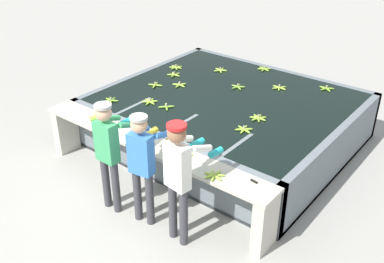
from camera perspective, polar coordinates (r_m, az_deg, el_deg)
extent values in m
plane|color=#A3A099|center=(6.77, -6.58, -8.40)|extent=(80.00, 80.00, 0.00)
cube|color=slate|center=(8.21, 4.39, -0.81)|extent=(4.11, 3.59, 0.06)
cube|color=slate|center=(6.83, -3.79, -3.55)|extent=(4.11, 0.12, 0.85)
cube|color=slate|center=(9.38, 10.53, 5.42)|extent=(4.11, 0.12, 0.85)
cube|color=slate|center=(9.17, -5.88, 5.19)|extent=(0.12, 3.59, 0.85)
cube|color=slate|center=(7.25, 17.61, -2.89)|extent=(0.12, 3.59, 0.85)
cube|color=black|center=(8.01, 4.50, 1.83)|extent=(3.87, 3.35, 0.79)
cube|color=slate|center=(7.74, -7.21, 0.43)|extent=(0.06, 0.80, 0.85)
cube|color=slate|center=(7.12, -1.33, -2.01)|extent=(0.06, 0.80, 0.85)
cube|color=slate|center=(6.61, 5.58, -4.84)|extent=(0.06, 0.80, 0.85)
cube|color=#B7B2A3|center=(6.45, -5.59, -1.59)|extent=(4.11, 0.45, 0.05)
cube|color=#B7B2A3|center=(7.98, -15.71, 0.24)|extent=(0.16, 0.41, 0.80)
cube|color=#B7B2A3|center=(5.74, 9.26, -11.44)|extent=(0.16, 0.41, 0.80)
cylinder|color=#38383D|center=(6.48, -10.85, -6.31)|extent=(0.11, 0.11, 0.81)
cylinder|color=#38383D|center=(6.35, -9.64, -6.98)|extent=(0.11, 0.11, 0.81)
cube|color=#38995B|center=(6.04, -10.81, -1.29)|extent=(0.32, 0.17, 0.57)
sphere|color=tan|center=(5.85, -11.19, 2.33)|extent=(0.22, 0.22, 0.22)
cylinder|color=#9E9E99|center=(5.80, -11.28, 3.20)|extent=(0.23, 0.23, 0.04)
cylinder|color=#38995B|center=(6.20, -10.26, 1.69)|extent=(0.08, 0.31, 0.18)
cylinder|color=#1EA3AD|center=(6.42, -8.49, 1.18)|extent=(0.08, 0.20, 0.08)
cylinder|color=#38995B|center=(5.98, -8.20, 0.83)|extent=(0.08, 0.31, 0.18)
cylinder|color=#1EA3AD|center=(6.21, -6.45, 0.34)|extent=(0.08, 0.20, 0.08)
cylinder|color=#38383D|center=(6.18, -6.93, -7.98)|extent=(0.11, 0.11, 0.79)
cylinder|color=#38383D|center=(6.08, -5.38, -8.55)|extent=(0.11, 0.11, 0.79)
cube|color=blue|center=(5.75, -6.51, -2.85)|extent=(0.34, 0.22, 0.56)
sphere|color=tan|center=(5.54, -6.75, 0.84)|extent=(0.22, 0.22, 0.22)
cylinder|color=#9E9E99|center=(5.49, -6.81, 1.74)|extent=(0.23, 0.23, 0.04)
cylinder|color=blue|center=(5.90, -6.51, 0.28)|extent=(0.13, 0.32, 0.18)
cylinder|color=gold|center=(6.16, -5.10, -0.10)|extent=(0.12, 0.21, 0.08)
cylinder|color=blue|center=(5.74, -3.89, -0.46)|extent=(0.13, 0.32, 0.18)
cylinder|color=gold|center=(6.01, -2.56, -0.81)|extent=(0.12, 0.21, 0.08)
cylinder|color=#38383D|center=(5.84, -2.45, -9.95)|extent=(0.11, 0.11, 0.84)
cylinder|color=#38383D|center=(5.73, -1.07, -10.85)|extent=(0.11, 0.11, 0.84)
cube|color=white|center=(5.36, -1.88, -4.43)|extent=(0.34, 0.21, 0.60)
sphere|color=#896042|center=(5.13, -1.96, -0.30)|extent=(0.23, 0.23, 0.23)
cylinder|color=red|center=(5.08, -1.98, 0.72)|extent=(0.24, 0.24, 0.04)
cylinder|color=white|center=(5.49, -1.15, -0.92)|extent=(0.12, 0.32, 0.18)
cylinder|color=#1EA3AD|center=(5.73, 0.68, -1.48)|extent=(0.11, 0.21, 0.08)
cylinder|color=white|center=(5.30, 1.25, -2.14)|extent=(0.12, 0.32, 0.18)
cylinder|color=#1EA3AD|center=(5.54, 3.03, -2.67)|extent=(0.11, 0.21, 0.08)
ellipsoid|color=#9EC642|center=(8.23, -1.32, 5.85)|extent=(0.17, 0.06, 0.04)
ellipsoid|color=#9EC642|center=(8.29, -1.23, 6.02)|extent=(0.11, 0.17, 0.04)
ellipsoid|color=#9EC642|center=(8.32, -1.61, 6.10)|extent=(0.15, 0.15, 0.04)
ellipsoid|color=#9EC642|center=(8.28, -1.95, 5.99)|extent=(0.17, 0.11, 0.04)
ellipsoid|color=#9EC642|center=(8.22, -1.77, 5.83)|extent=(0.06, 0.17, 0.04)
cylinder|color=tan|center=(8.25, -1.58, 6.18)|extent=(0.03, 0.03, 0.04)
ellipsoid|color=#8CB738|center=(8.29, -5.05, 5.93)|extent=(0.17, 0.10, 0.04)
ellipsoid|color=#8CB738|center=(8.23, -4.81, 5.76)|extent=(0.10, 0.17, 0.04)
ellipsoid|color=#8CB738|center=(8.26, -4.32, 5.87)|extent=(0.17, 0.10, 0.04)
ellipsoid|color=#8CB738|center=(8.32, -4.56, 6.04)|extent=(0.10, 0.17, 0.04)
cylinder|color=tan|center=(8.26, -4.69, 6.13)|extent=(0.03, 0.03, 0.04)
ellipsoid|color=#7FAD33|center=(8.42, 16.87, 5.11)|extent=(0.15, 0.13, 0.04)
ellipsoid|color=#7FAD33|center=(8.47, 17.06, 5.24)|extent=(0.16, 0.12, 0.04)
ellipsoid|color=#7FAD33|center=(8.51, 16.75, 5.40)|extent=(0.08, 0.17, 0.04)
ellipsoid|color=#7FAD33|center=(8.48, 16.37, 5.37)|extent=(0.17, 0.04, 0.04)
ellipsoid|color=#7FAD33|center=(8.42, 16.44, 5.20)|extent=(0.09, 0.17, 0.04)
cylinder|color=tan|center=(8.45, 16.73, 5.48)|extent=(0.03, 0.03, 0.04)
ellipsoid|color=#75A333|center=(7.71, -10.28, 3.74)|extent=(0.15, 0.14, 0.04)
ellipsoid|color=#75A333|center=(7.74, -9.89, 3.88)|extent=(0.17, 0.11, 0.04)
ellipsoid|color=#75A333|center=(7.80, -10.04, 4.06)|extent=(0.07, 0.17, 0.04)
ellipsoid|color=#75A333|center=(7.80, -10.52, 4.02)|extent=(0.17, 0.06, 0.04)
ellipsoid|color=#75A333|center=(7.75, -10.67, 3.82)|extent=(0.10, 0.17, 0.04)
cylinder|color=tan|center=(7.75, -10.30, 4.14)|extent=(0.03, 0.03, 0.04)
ellipsoid|color=#8CB738|center=(6.77, 7.08, 0.29)|extent=(0.15, 0.14, 0.04)
ellipsoid|color=#8CB738|center=(6.81, 6.78, 0.47)|extent=(0.07, 0.17, 0.04)
ellipsoid|color=#8CB738|center=(6.80, 6.32, 0.45)|extent=(0.17, 0.08, 0.04)
ellipsoid|color=#8CB738|center=(6.75, 6.16, 0.25)|extent=(0.15, 0.14, 0.04)
ellipsoid|color=#8CB738|center=(6.71, 6.46, 0.07)|extent=(0.07, 0.17, 0.04)
ellipsoid|color=#8CB738|center=(6.72, 6.92, 0.09)|extent=(0.17, 0.08, 0.04)
cylinder|color=tan|center=(6.74, 6.63, 0.54)|extent=(0.03, 0.03, 0.04)
ellipsoid|color=#93BC3D|center=(8.68, -2.42, 7.10)|extent=(0.09, 0.17, 0.04)
ellipsoid|color=#93BC3D|center=(8.70, -2.00, 7.15)|extent=(0.17, 0.04, 0.04)
ellipsoid|color=#93BC3D|center=(8.76, -1.99, 7.30)|extent=(0.08, 0.17, 0.04)
ellipsoid|color=#93BC3D|center=(8.78, -2.39, 7.35)|extent=(0.16, 0.13, 0.04)
ellipsoid|color=#93BC3D|center=(8.73, -2.65, 7.22)|extent=(0.16, 0.13, 0.04)
cylinder|color=tan|center=(8.72, -2.29, 7.44)|extent=(0.03, 0.03, 0.04)
ellipsoid|color=#75A333|center=(8.22, 6.23, 5.66)|extent=(0.16, 0.13, 0.04)
ellipsoid|color=#75A333|center=(8.26, 5.95, 5.80)|extent=(0.09, 0.17, 0.04)
ellipsoid|color=#75A333|center=(8.24, 5.53, 5.76)|extent=(0.17, 0.04, 0.04)
ellipsoid|color=#75A333|center=(8.18, 5.55, 5.58)|extent=(0.09, 0.17, 0.04)
ellipsoid|color=#75A333|center=(8.17, 5.99, 5.52)|extent=(0.16, 0.13, 0.04)
cylinder|color=tan|center=(8.20, 5.86, 5.89)|extent=(0.03, 0.03, 0.04)
ellipsoid|color=#8CB738|center=(9.12, 8.81, 7.86)|extent=(0.15, 0.14, 0.04)
ellipsoid|color=#8CB738|center=(9.08, 9.04, 7.75)|extent=(0.07, 0.17, 0.04)
ellipsoid|color=#8CB738|center=(9.09, 9.38, 7.75)|extent=(0.17, 0.09, 0.04)
ellipsoid|color=#8CB738|center=(9.14, 9.49, 7.86)|extent=(0.15, 0.14, 0.04)
ellipsoid|color=#8CB738|center=(9.18, 9.26, 7.97)|extent=(0.07, 0.17, 0.04)
ellipsoid|color=#8CB738|center=(9.17, 8.92, 7.97)|extent=(0.17, 0.09, 0.04)
cylinder|color=tan|center=(9.12, 9.17, 8.07)|extent=(0.03, 0.03, 0.04)
ellipsoid|color=#93BC3D|center=(7.67, -5.59, 3.94)|extent=(0.17, 0.08, 0.04)
ellipsoid|color=#93BC3D|center=(7.63, -5.78, 3.78)|extent=(0.14, 0.15, 0.04)
ellipsoid|color=#93BC3D|center=(7.59, -5.56, 3.65)|extent=(0.08, 0.17, 0.04)
ellipsoid|color=#93BC3D|center=(7.59, -5.14, 3.67)|extent=(0.17, 0.08, 0.04)
ellipsoid|color=#93BC3D|center=(7.63, -4.96, 3.83)|extent=(0.14, 0.15, 0.04)
ellipsoid|color=#93BC3D|center=(7.67, -5.18, 3.97)|extent=(0.08, 0.17, 0.04)
cylinder|color=tan|center=(7.61, -5.38, 4.05)|extent=(0.03, 0.03, 0.04)
ellipsoid|color=#75A333|center=(7.42, -3.69, 3.13)|extent=(0.14, 0.15, 0.04)
ellipsoid|color=#75A333|center=(7.37, -3.23, 2.97)|extent=(0.15, 0.14, 0.04)
ellipsoid|color=#75A333|center=(7.43, -2.85, 3.18)|extent=(0.14, 0.15, 0.04)
ellipsoid|color=#75A333|center=(7.47, -3.31, 3.34)|extent=(0.15, 0.14, 0.04)
cylinder|color=tan|center=(7.41, -3.28, 3.40)|extent=(0.03, 0.03, 0.04)
ellipsoid|color=#8CB738|center=(7.14, 8.83, 1.74)|extent=(0.14, 0.15, 0.04)
ellipsoid|color=#8CB738|center=(7.17, 8.57, 1.89)|extent=(0.07, 0.17, 0.04)
ellipsoid|color=#8CB738|center=(7.16, 8.19, 1.89)|extent=(0.17, 0.11, 0.04)
ellipsoid|color=#8CB738|center=(7.13, 7.98, 1.76)|extent=(0.17, 0.10, 0.04)
ellipsoid|color=#8CB738|center=(7.09, 8.09, 1.59)|extent=(0.08, 0.17, 0.04)
ellipsoid|color=#8CB738|center=(7.07, 8.45, 1.51)|extent=(0.13, 0.16, 0.04)
ellipsoid|color=#8CB738|center=(7.10, 8.78, 1.58)|extent=(0.17, 0.04, 0.04)
cylinder|color=tan|center=(7.11, 8.43, 1.96)|extent=(0.03, 0.03, 0.04)
ellipsoid|color=#93BC3D|center=(9.12, -1.74, 8.20)|extent=(0.11, 0.17, 0.04)
ellipsoid|color=#93BC3D|center=(9.15, -1.97, 8.27)|extent=(0.10, 0.17, 0.04)
ellipsoid|color=#93BC3D|center=(9.15, -2.27, 8.24)|extent=(0.17, 0.08, 0.04)
ellipsoid|color=#93BC3D|center=(9.11, -2.42, 8.15)|extent=(0.16, 0.13, 0.04)
ellipsoid|color=#93BC3D|center=(9.06, -2.30, 8.05)|extent=(0.04, 0.17, 0.04)
ellipsoid|color=#93BC3D|center=(9.05, -2.01, 8.03)|extent=(0.15, 0.14, 0.04)
ellipsoid|color=#93BC3D|center=(9.08, -1.76, 8.09)|extent=(0.17, 0.07, 0.04)
cylinder|color=tan|center=(9.09, -2.07, 8.36)|extent=(0.03, 0.03, 0.04)
ellipsoid|color=#93BC3D|center=(8.27, 11.34, 5.39)|extent=(0.17, 0.05, 0.04)
ellipsoid|color=#93BC3D|center=(8.32, 11.36, 5.53)|extent=(0.13, 0.16, 0.04)
ellipsoid|color=#93BC3D|center=(8.34, 11.04, 5.64)|extent=(0.11, 0.17, 0.04)
ellipsoid|color=#93BC3D|center=(8.32, 10.70, 5.60)|extent=(0.17, 0.05, 0.04)
ellipsoid|color=#93BC3D|center=(8.27, 10.68, 5.46)|extent=(0.13, 0.16, 0.04)
ellipsoid|color=#93BC3D|center=(8.24, 11.00, 5.35)|extent=(0.11, 0.17, 0.04)
cylinder|color=tan|center=(8.28, 11.04, 5.72)|extent=(0.03, 0.03, 0.04)
ellipsoid|color=#9EC642|center=(9.01, 3.37, 7.88)|extent=(0.17, 0.07, 0.04)
ellipsoid|color=#9EC642|center=(8.95, 3.29, 7.74)|extent=(0.12, 0.17, 0.04)
ellipsoid|color=#9EC642|center=(8.92, 3.65, 7.66)|extent=(0.14, 0.15, 0.04)
ellipsoid|color=#9EC642|center=(8.96, 3.96, 7.75)|extent=(0.17, 0.10, 0.04)
ellipsoid|color=#9EC642|center=(9.01, 3.78, 7.89)|extent=(0.06, 0.17, 0.04)
cylinder|color=tan|center=(8.96, 3.62, 8.00)|extent=(0.03, 0.03, 0.04)
ellipsoid|color=#8CB738|center=(7.16, -11.94, 1.55)|extent=(0.15, 0.14, 0.04)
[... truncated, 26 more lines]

